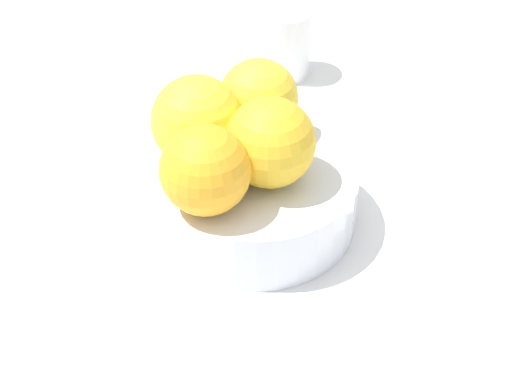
# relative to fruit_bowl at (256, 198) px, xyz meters

# --- Properties ---
(ground_plane) EXTENTS (1.10, 1.10, 0.02)m
(ground_plane) POSITION_rel_fruit_bowl_xyz_m (0.00, 0.00, -0.04)
(ground_plane) COLOR white
(fruit_bowl) EXTENTS (0.17, 0.17, 0.05)m
(fruit_bowl) POSITION_rel_fruit_bowl_xyz_m (0.00, 0.00, 0.00)
(fruit_bowl) COLOR silver
(fruit_bowl) RESTS_ON ground_plane
(orange_in_bowl_0) EXTENTS (0.07, 0.07, 0.07)m
(orange_in_bowl_0) POSITION_rel_fruit_bowl_xyz_m (-0.01, 0.01, 0.07)
(orange_in_bowl_0) COLOR yellow
(orange_in_bowl_0) RESTS_ON fruit_bowl
(orange_in_bowl_1) EXTENTS (0.07, 0.07, 0.07)m
(orange_in_bowl_1) POSITION_rel_fruit_bowl_xyz_m (0.05, 0.03, 0.06)
(orange_in_bowl_1) COLOR #F9A823
(orange_in_bowl_1) RESTS_ON fruit_bowl
(orange_in_bowl_2) EXTENTS (0.08, 0.08, 0.08)m
(orange_in_bowl_2) POSITION_rel_fruit_bowl_xyz_m (0.04, -0.03, 0.07)
(orange_in_bowl_2) COLOR yellow
(orange_in_bowl_2) RESTS_ON fruit_bowl
(orange_in_bowl_3) EXTENTS (0.07, 0.07, 0.07)m
(orange_in_bowl_3) POSITION_rel_fruit_bowl_xyz_m (-0.01, -0.06, 0.06)
(orange_in_bowl_3) COLOR yellow
(orange_in_bowl_3) RESTS_ON fruit_bowl
(ceramic_cup) EXTENTS (0.06, 0.06, 0.08)m
(ceramic_cup) POSITION_rel_fruit_bowl_xyz_m (-0.08, -0.24, 0.01)
(ceramic_cup) COLOR white
(ceramic_cup) RESTS_ON ground_plane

